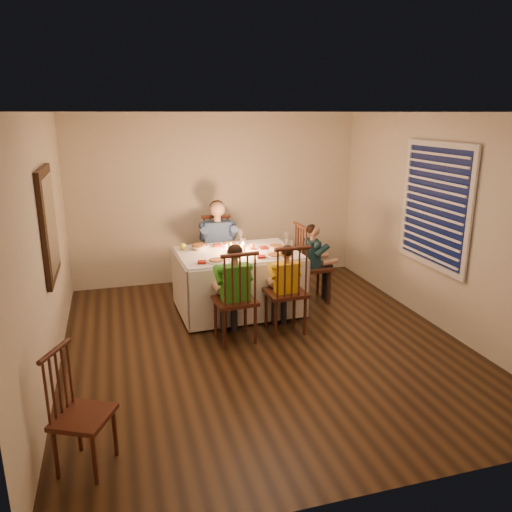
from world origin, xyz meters
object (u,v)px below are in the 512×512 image
object	(u,v)px
chair_near_left	(235,340)
chair_end	(312,300)
chair_near_right	(285,331)
chair_adult	(219,291)
dining_table	(238,269)
child_teal	(312,300)
child_yellow	(285,331)
child_green	(235,340)
chair_extra	(89,466)
serving_bowl	(199,247)
adult	(219,291)

from	to	relation	value
chair_near_left	chair_end	world-z (taller)	same
chair_near_right	chair_adult	bearing A→B (deg)	-74.90
dining_table	child_teal	distance (m)	1.26
chair_adult	dining_table	bearing A→B (deg)	-79.35
chair_adult	child_yellow	distance (m)	1.71
dining_table	child_green	distance (m)	1.10
chair_near_right	child_teal	distance (m)	1.13
chair_near_left	child_teal	size ratio (longest dim) A/B	1.01
chair_end	child_teal	world-z (taller)	chair_end
chair_adult	chair_extra	size ratio (longest dim) A/B	1.16
child_green	serving_bowl	xyz separation A→B (m)	(-0.21, 1.15, 0.86)
adult	child_yellow	world-z (taller)	adult
chair_near_left	adult	distance (m)	1.73
chair_extra	adult	world-z (taller)	adult
child_green	chair_adult	bearing A→B (deg)	-99.94
dining_table	serving_bowl	distance (m)	0.60
chair_near_left	chair_end	bearing A→B (deg)	-149.16
chair_near_left	child_yellow	xyz separation A→B (m)	(0.65, 0.09, 0.00)
adult	child_yellow	distance (m)	1.71
chair_near_right	serving_bowl	xyz separation A→B (m)	(-0.86, 1.07, 0.86)
child_yellow	child_teal	bearing A→B (deg)	-130.65
child_green	child_teal	size ratio (longest dim) A/B	1.06
chair_end	child_teal	xyz separation A→B (m)	(0.00, 0.00, 0.00)
chair_adult	serving_bowl	xyz separation A→B (m)	(-0.38, -0.57, 0.86)
chair_near_left	child_yellow	world-z (taller)	chair_near_left
child_green	child_yellow	size ratio (longest dim) A/B	1.07
dining_table	adult	size ratio (longest dim) A/B	1.18
chair_adult	serving_bowl	world-z (taller)	serving_bowl
chair_near_left	chair_extra	bearing A→B (deg)	44.41
chair_extra	child_yellow	xyz separation A→B (m)	(2.26, 1.91, 0.00)
child_yellow	child_teal	world-z (taller)	child_teal
dining_table	chair_end	world-z (taller)	dining_table
child_yellow	serving_bowl	distance (m)	1.62
child_green	adult	bearing A→B (deg)	-99.94
chair_extra	chair_adult	bearing A→B (deg)	0.21
dining_table	chair_extra	distance (m)	3.34
chair_near_right	child_teal	bearing A→B (deg)	-130.65
adult	child_green	bearing A→B (deg)	-91.14
serving_bowl	chair_near_left	bearing A→B (deg)	-79.80
chair_adult	adult	world-z (taller)	adult
chair_near_right	child_green	world-z (taller)	child_green
chair_near_left	child_teal	distance (m)	1.68
chair_end	child_teal	bearing A→B (deg)	-0.00
chair_end	chair_near_right	bearing A→B (deg)	138.32
chair_near_right	child_green	distance (m)	0.66
chair_near_right	child_yellow	distance (m)	0.00
chair_adult	chair_end	size ratio (longest dim) A/B	1.00
dining_table	child_green	size ratio (longest dim) A/B	1.38
chair_end	serving_bowl	xyz separation A→B (m)	(-1.58, 0.19, 0.86)
dining_table	child_teal	xyz separation A→B (m)	(1.11, 0.07, -0.59)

